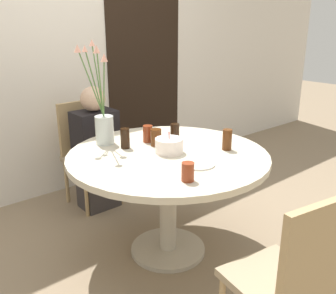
% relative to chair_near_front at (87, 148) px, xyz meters
% --- Properties ---
extents(ground_plane, '(16.00, 16.00, 0.00)m').
position_rel_chair_near_front_xyz_m(ground_plane, '(0.03, -1.07, -0.50)').
color(ground_plane, '#89755B').
extents(wall_back, '(8.00, 0.05, 2.60)m').
position_rel_chair_near_front_xyz_m(wall_back, '(0.03, 0.39, 0.80)').
color(wall_back, silver).
rests_on(wall_back, ground_plane).
extents(doorway_panel, '(0.90, 0.01, 2.05)m').
position_rel_chair_near_front_xyz_m(doorway_panel, '(0.92, 0.36, 0.53)').
color(doorway_panel, black).
rests_on(doorway_panel, ground_plane).
extents(dining_table, '(1.30, 1.30, 0.73)m').
position_rel_chair_near_front_xyz_m(dining_table, '(0.03, -1.07, 0.11)').
color(dining_table, beige).
rests_on(dining_table, ground_plane).
extents(chair_near_front, '(0.41, 0.41, 0.89)m').
position_rel_chair_near_front_xyz_m(chair_near_front, '(0.00, 0.00, 0.00)').
color(chair_near_front, '#9E896B').
rests_on(chair_near_front, ground_plane).
extents(chair_left_flank, '(0.46, 0.46, 0.89)m').
position_rel_chair_near_front_xyz_m(chair_left_flank, '(-0.16, -2.12, 0.00)').
color(chair_left_flank, '#9E896B').
rests_on(chair_left_flank, ground_plane).
extents(birthday_cake, '(0.18, 0.18, 0.14)m').
position_rel_chair_near_front_xyz_m(birthday_cake, '(0.04, -1.07, 0.28)').
color(birthday_cake, white).
rests_on(birthday_cake, dining_table).
extents(flower_vase, '(0.21, 0.32, 0.69)m').
position_rel_chair_near_front_xyz_m(flower_vase, '(-0.19, -0.64, 0.41)').
color(flower_vase, silver).
rests_on(flower_vase, dining_table).
extents(side_plate, '(0.20, 0.20, 0.01)m').
position_rel_chair_near_front_xyz_m(side_plate, '(0.03, -1.34, 0.24)').
color(side_plate, silver).
rests_on(side_plate, dining_table).
extents(drink_glass_0, '(0.06, 0.06, 0.14)m').
position_rel_chair_near_front_xyz_m(drink_glass_0, '(-0.13, -0.81, 0.30)').
color(drink_glass_0, black).
rests_on(drink_glass_0, dining_table).
extents(drink_glass_1, '(0.07, 0.07, 0.10)m').
position_rel_chair_near_front_xyz_m(drink_glass_1, '(-0.18, -1.47, 0.29)').
color(drink_glass_1, maroon).
rests_on(drink_glass_1, dining_table).
extents(drink_glass_2, '(0.06, 0.06, 0.14)m').
position_rel_chair_near_front_xyz_m(drink_glass_2, '(0.37, -1.27, 0.31)').
color(drink_glass_2, '#51280F').
rests_on(drink_glass_2, dining_table).
extents(drink_glass_3, '(0.07, 0.07, 0.12)m').
position_rel_chair_near_front_xyz_m(drink_glass_3, '(0.06, -0.90, 0.29)').
color(drink_glass_3, '#51280F').
rests_on(drink_glass_3, dining_table).
extents(drink_glass_4, '(0.06, 0.06, 0.13)m').
position_rel_chair_near_front_xyz_m(drink_glass_4, '(0.22, -0.91, 0.30)').
color(drink_glass_4, black).
rests_on(drink_glass_4, dining_table).
extents(drink_glass_5, '(0.07, 0.07, 0.12)m').
position_rel_chair_near_front_xyz_m(drink_glass_5, '(0.07, -0.80, 0.30)').
color(drink_glass_5, maroon).
rests_on(drink_glass_5, dining_table).
extents(person_woman, '(0.34, 0.24, 1.05)m').
position_rel_chair_near_front_xyz_m(person_woman, '(0.00, -0.16, -0.00)').
color(person_woman, '#383333').
rests_on(person_woman, ground_plane).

